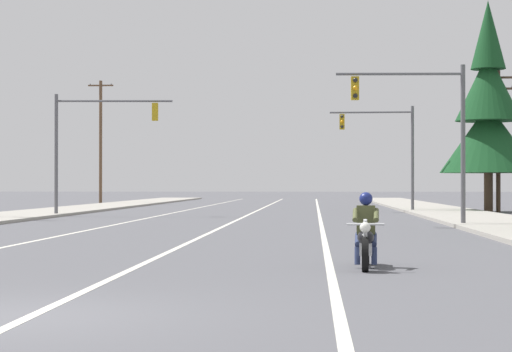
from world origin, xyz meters
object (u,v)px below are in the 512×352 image
traffic_signal_near_left (91,134)px  utility_pole_left_far (101,140)px  conifer_tree_right_verge_far (488,115)px  motorcycle_with_rider (366,238)px  traffic_signal_near_right (426,119)px  utility_pole_right_far (498,135)px  traffic_signal_mid_right (388,142)px

traffic_signal_near_left → utility_pole_left_far: utility_pole_left_far is taller
conifer_tree_right_verge_far → utility_pole_left_far: bearing=141.1°
motorcycle_with_rider → conifer_tree_right_verge_far: conifer_tree_right_verge_far is taller
conifer_tree_right_verge_far → traffic_signal_near_right: bearing=-106.9°
motorcycle_with_rider → utility_pole_right_far: size_ratio=0.27×
utility_pole_left_far → traffic_signal_mid_right: bearing=-45.3°
traffic_signal_mid_right → conifer_tree_right_verge_far: size_ratio=0.50×
conifer_tree_right_verge_far → motorcycle_with_rider: bearing=-103.7°
motorcycle_with_rider → traffic_signal_mid_right: size_ratio=0.35×
traffic_signal_near_right → traffic_signal_near_left: bearing=144.8°
traffic_signal_near_left → traffic_signal_mid_right: 17.77m
traffic_signal_mid_right → conifer_tree_right_verge_far: (5.75, -0.19, 1.55)m
traffic_signal_near_left → conifer_tree_right_verge_far: size_ratio=0.50×
conifer_tree_right_verge_far → traffic_signal_mid_right: bearing=178.1°
utility_pole_left_far → motorcycle_with_rider: bearing=-72.7°
motorcycle_with_rider → traffic_signal_mid_right: 37.99m
motorcycle_with_rider → traffic_signal_near_left: bearing=112.8°
traffic_signal_mid_right → traffic_signal_near_right: bearing=-90.2°
motorcycle_with_rider → traffic_signal_near_left: traffic_signal_near_left is taller
traffic_signal_near_right → traffic_signal_mid_right: same height
traffic_signal_near_left → utility_pole_right_far: (22.05, 8.52, 0.32)m
traffic_signal_near_right → traffic_signal_mid_right: size_ratio=1.00×
motorcycle_with_rider → traffic_signal_near_right: (3.30, 18.32, 3.52)m
traffic_signal_near_right → traffic_signal_mid_right: bearing=89.8°
utility_pole_right_far → conifer_tree_right_verge_far: conifer_tree_right_verge_far is taller
motorcycle_with_rider → conifer_tree_right_verge_far: bearing=76.3°
motorcycle_with_rider → traffic_signal_mid_right: traffic_signal_mid_right is taller
traffic_signal_mid_right → utility_pole_left_far: size_ratio=0.60×
traffic_signal_mid_right → utility_pole_right_far: 6.39m
traffic_signal_near_right → conifer_tree_right_verge_far: 20.10m
utility_pole_left_far → conifer_tree_right_verge_far: (27.85, -22.49, 0.30)m
traffic_signal_near_right → utility_pole_left_far: bearing=117.9°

